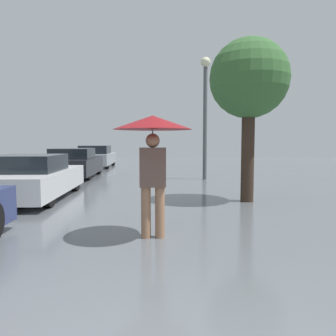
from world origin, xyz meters
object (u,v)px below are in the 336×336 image
Objects in this scene: parked_car_third at (74,164)px; tree at (249,81)px; parked_car_second at (30,178)px; parked_car_farthest at (96,157)px; street_lamp at (205,102)px; pedestrian at (153,137)px.

parked_car_third is 8.57m from tree.
parked_car_second is 5.27m from parked_car_third.
parked_car_third is 0.90× the size of parked_car_farthest.
parked_car_second is 10.98m from parked_car_farthest.
parked_car_third is at bearing 91.35° from parked_car_second.
street_lamp reaches higher than parked_car_second.
street_lamp reaches higher than parked_car_third.
parked_car_third is 1.00× the size of tree.
street_lamp is at bearing 75.40° from pedestrian.
parked_car_second is at bearing -141.47° from street_lamp.
tree is at bearing -46.20° from parked_car_third.
pedestrian is at bearing -76.94° from parked_car_farthest.
street_lamp is (5.45, -6.78, 2.44)m from parked_car_farthest.
parked_car_second is 1.02× the size of tree.
pedestrian is at bearing -127.95° from tree.
parked_car_third is at bearing 133.80° from tree.
pedestrian is 4.99m from parked_car_second.
parked_car_farthest is 9.04m from street_lamp.
parked_car_second is (-3.22, 3.68, -1.02)m from pedestrian.
parked_car_third is at bearing -89.40° from parked_car_farthest.
pedestrian is 9.60m from parked_car_third.
parked_car_third is 5.71m from parked_car_farthest.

